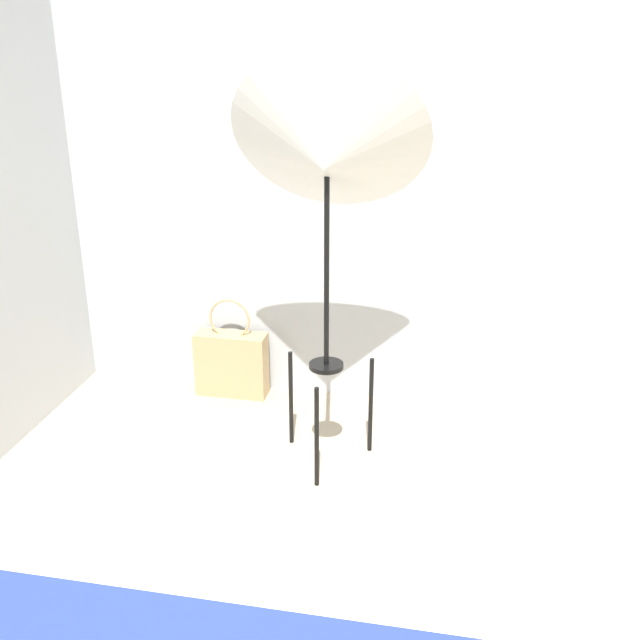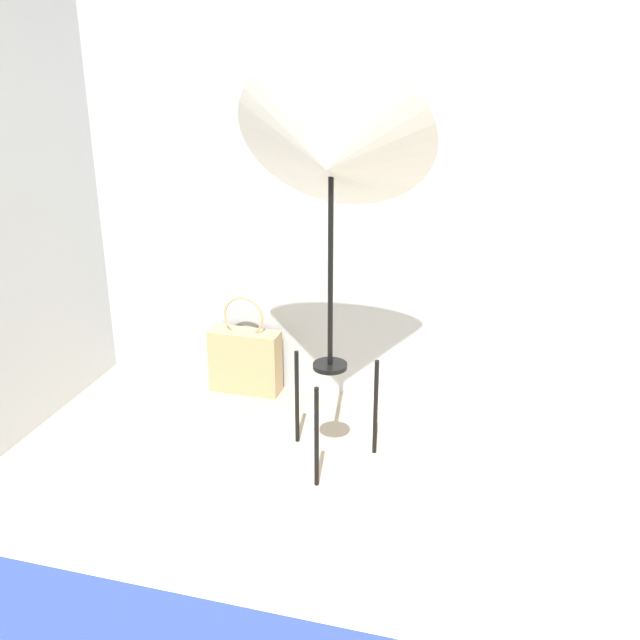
% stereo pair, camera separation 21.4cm
% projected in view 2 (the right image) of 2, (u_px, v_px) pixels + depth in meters
% --- Properties ---
extents(wall_back, '(8.00, 0.05, 2.60)m').
position_uv_depth(wall_back, '(380.00, 144.00, 3.45)').
color(wall_back, '#B7BCC1').
rests_on(wall_back, ground_plane).
extents(photo_umbrella, '(0.80, 0.61, 1.74)m').
position_uv_depth(photo_umbrella, '(331.00, 155.00, 2.86)').
color(photo_umbrella, black).
rests_on(photo_umbrella, ground_plane).
extents(tote_bag, '(0.37, 0.13, 0.53)m').
position_uv_depth(tote_bag, '(245.00, 360.00, 3.92)').
color(tote_bag, tan).
rests_on(tote_bag, ground_plane).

